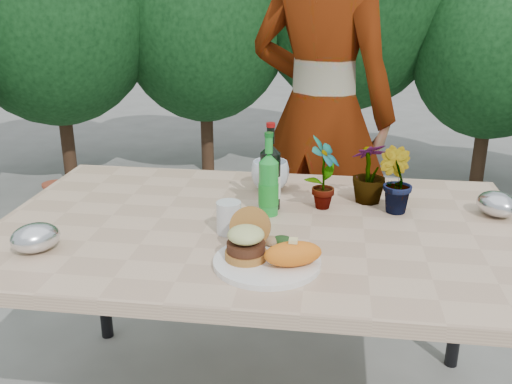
# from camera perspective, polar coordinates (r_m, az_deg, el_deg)

# --- Properties ---
(patio_table) EXTENTS (1.60, 1.00, 0.75)m
(patio_table) POSITION_cam_1_polar(r_m,az_deg,el_deg) (1.76, 0.36, -4.86)
(patio_table) COLOR tan
(patio_table) RESTS_ON ground
(shrub_hedge) EXTENTS (6.71, 5.14, 2.52)m
(shrub_hedge) POSITION_cam_1_polar(r_m,az_deg,el_deg) (3.60, 4.60, 16.41)
(shrub_hedge) COLOR #382316
(shrub_hedge) RESTS_ON ground
(dinner_plate) EXTENTS (0.28, 0.28, 0.01)m
(dinner_plate) POSITION_cam_1_polar(r_m,az_deg,el_deg) (1.49, 1.11, -7.03)
(dinner_plate) COLOR white
(dinner_plate) RESTS_ON patio_table
(burger_stack) EXTENTS (0.11, 0.16, 0.11)m
(burger_stack) POSITION_cam_1_polar(r_m,az_deg,el_deg) (1.49, -0.90, -4.74)
(burger_stack) COLOR #B7722D
(burger_stack) RESTS_ON dinner_plate
(sweet_potato) EXTENTS (0.17, 0.12, 0.06)m
(sweet_potato) POSITION_cam_1_polar(r_m,az_deg,el_deg) (1.44, 3.72, -6.18)
(sweet_potato) COLOR orange
(sweet_potato) RESTS_ON dinner_plate
(grilled_veg) EXTENTS (0.08, 0.05, 0.03)m
(grilled_veg) POSITION_cam_1_polar(r_m,az_deg,el_deg) (1.56, 2.16, -4.87)
(grilled_veg) COLOR olive
(grilled_veg) RESTS_ON dinner_plate
(wine_bottle) EXTENTS (0.07, 0.07, 0.28)m
(wine_bottle) POSITION_cam_1_polar(r_m,az_deg,el_deg) (1.82, 1.44, 1.45)
(wine_bottle) COLOR black
(wine_bottle) RESTS_ON patio_table
(sparkling_water) EXTENTS (0.06, 0.06, 0.26)m
(sparkling_water) POSITION_cam_1_polar(r_m,az_deg,el_deg) (1.77, 1.26, 0.68)
(sparkling_water) COLOR #1A912D
(sparkling_water) RESTS_ON patio_table
(plastic_cup) EXTENTS (0.07, 0.07, 0.09)m
(plastic_cup) POSITION_cam_1_polar(r_m,az_deg,el_deg) (1.66, -2.73, -2.57)
(plastic_cup) COLOR silver
(plastic_cup) RESTS_ON patio_table
(seedling_left) EXTENTS (0.13, 0.15, 0.24)m
(seedling_left) POSITION_cam_1_polar(r_m,az_deg,el_deg) (1.82, 6.77, 1.86)
(seedling_left) COLOR #26521C
(seedling_left) RESTS_ON patio_table
(seedling_mid) EXTENTS (0.15, 0.14, 0.21)m
(seedling_mid) POSITION_cam_1_polar(r_m,az_deg,el_deg) (1.85, 13.74, 1.12)
(seedling_mid) COLOR #2A5D20
(seedling_mid) RESTS_ON patio_table
(seedling_right) EXTENTS (0.15, 0.15, 0.20)m
(seedling_right) POSITION_cam_1_polar(r_m,az_deg,el_deg) (1.91, 11.25, 1.90)
(seedling_right) COLOR #2D5F20
(seedling_right) RESTS_ON patio_table
(blue_bowl) EXTENTS (0.13, 0.13, 0.10)m
(blue_bowl) POSITION_cam_1_polar(r_m,az_deg,el_deg) (2.01, 1.42, 1.67)
(blue_bowl) COLOR silver
(blue_bowl) RESTS_ON patio_table
(foil_packet_left) EXTENTS (0.17, 0.17, 0.08)m
(foil_packet_left) POSITION_cam_1_polar(r_m,az_deg,el_deg) (1.66, -21.20, -4.28)
(foil_packet_left) COLOR silver
(foil_packet_left) RESTS_ON patio_table
(foil_packet_right) EXTENTS (0.16, 0.17, 0.08)m
(foil_packet_right) POSITION_cam_1_polar(r_m,az_deg,el_deg) (1.93, 22.94, -1.12)
(foil_packet_right) COLOR silver
(foil_packet_right) RESTS_ON patio_table
(person) EXTENTS (0.77, 0.63, 1.81)m
(person) POSITION_cam_1_polar(r_m,az_deg,el_deg) (2.52, 6.49, 7.74)
(person) COLOR #935A49
(person) RESTS_ON ground
(terracotta_pot) EXTENTS (0.17, 0.17, 0.14)m
(terracotta_pot) POSITION_cam_1_polar(r_m,az_deg,el_deg) (4.23, -19.42, -0.02)
(terracotta_pot) COLOR #B84A2F
(terracotta_pot) RESTS_ON ground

